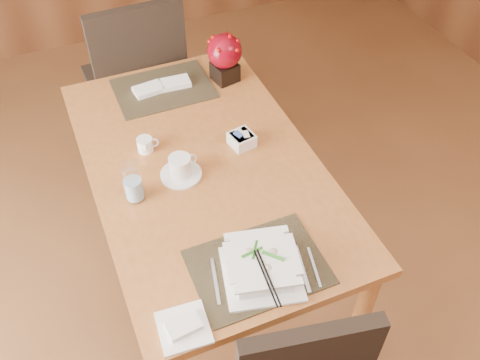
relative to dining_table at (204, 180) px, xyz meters
name	(u,v)px	position (x,y,z in m)	size (l,w,h in m)	color
dining_table	(204,180)	(0.00, 0.00, 0.00)	(0.90, 1.50, 0.75)	#AA642F
placemat_near	(258,267)	(0.00, -0.55, 0.10)	(0.45, 0.33, 0.01)	black
placemat_far	(164,88)	(0.00, 0.55, 0.10)	(0.45, 0.33, 0.01)	black
soup_setting	(262,267)	(0.00, -0.59, 0.15)	(0.31, 0.31, 0.10)	white
coffee_cup	(180,168)	(-0.10, -0.03, 0.14)	(0.17, 0.17, 0.09)	white
water_glass	(133,182)	(-0.30, -0.08, 0.18)	(0.08, 0.08, 0.18)	white
creamer_jug	(145,145)	(-0.19, 0.17, 0.13)	(0.08, 0.08, 0.06)	white
sugar_caddy	(242,140)	(0.19, 0.05, 0.13)	(0.09, 0.09, 0.06)	white
berry_decor	(225,55)	(0.30, 0.51, 0.23)	(0.16, 0.16, 0.24)	black
napkins_far	(164,86)	(0.00, 0.55, 0.11)	(0.27, 0.10, 0.02)	white
bread_plate	(184,328)	(-0.31, -0.67, 0.10)	(0.16, 0.16, 0.01)	white
far_chair	(138,77)	(-0.05, 0.91, -0.06)	(0.51, 0.51, 1.06)	black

